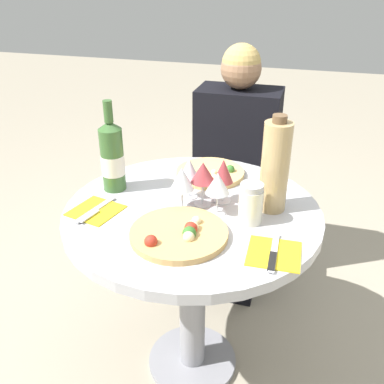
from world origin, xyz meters
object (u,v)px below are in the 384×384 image
(pizza_large, at_px, (180,233))
(wine_bottle, at_px, (112,157))
(chair_behind_diner, at_px, (237,188))
(tall_carafe, at_px, (275,167))
(seated_diner, at_px, (232,184))
(dining_table, at_px, (192,244))

(pizza_large, relative_size, wine_bottle, 0.91)
(chair_behind_diner, relative_size, pizza_large, 2.92)
(pizza_large, bearing_deg, wine_bottle, 143.94)
(chair_behind_diner, bearing_deg, tall_carafe, 108.44)
(seated_diner, relative_size, wine_bottle, 3.57)
(seated_diner, xyz_separation_m, tall_carafe, (0.24, -0.59, 0.38))
(chair_behind_diner, relative_size, tall_carafe, 2.68)
(seated_diner, distance_m, tall_carafe, 0.74)
(chair_behind_diner, relative_size, seated_diner, 0.74)
(seated_diner, xyz_separation_m, wine_bottle, (-0.33, -0.60, 0.35))
(chair_behind_diner, bearing_deg, dining_table, 89.10)
(seated_diner, bearing_deg, tall_carafe, 112.57)
(dining_table, height_order, seated_diner, seated_diner)
(chair_behind_diner, height_order, seated_diner, seated_diner)
(pizza_large, bearing_deg, tall_carafe, 45.99)
(seated_diner, bearing_deg, chair_behind_diner, -90.00)
(dining_table, bearing_deg, chair_behind_diner, 89.10)
(chair_behind_diner, bearing_deg, seated_diner, 90.00)
(chair_behind_diner, xyz_separation_m, wine_bottle, (-0.33, -0.75, 0.45))
(wine_bottle, bearing_deg, chair_behind_diner, 66.37)
(dining_table, bearing_deg, pizza_large, -86.12)
(wine_bottle, distance_m, tall_carafe, 0.57)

